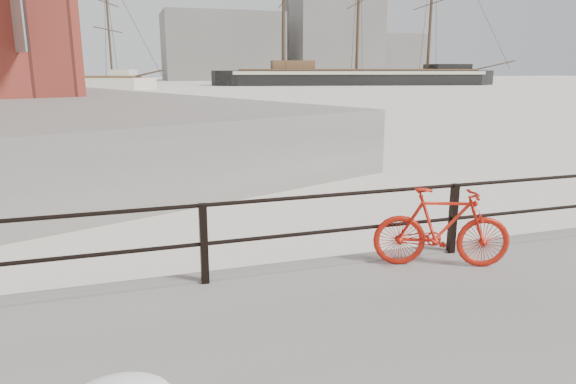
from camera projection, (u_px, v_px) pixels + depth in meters
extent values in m
imported|color=#B6190C|center=(442.00, 228.00, 6.70)|extent=(1.73, 0.90, 1.06)
cube|color=gray|center=(222.00, 47.00, 142.07)|extent=(32.00, 18.00, 18.00)
cube|color=gray|center=(332.00, 39.00, 156.43)|extent=(26.00, 20.00, 24.00)
cube|color=gray|center=(391.00, 57.00, 169.07)|extent=(20.00, 16.00, 14.00)
cylinder|color=gray|center=(287.00, 5.00, 154.86)|extent=(2.80, 2.80, 44.00)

